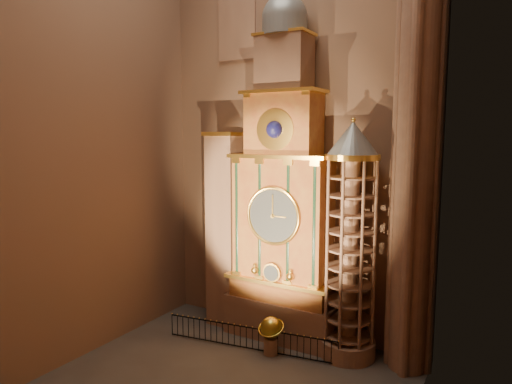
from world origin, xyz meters
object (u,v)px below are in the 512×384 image
Objects in this scene: iron_railing at (249,338)px; stair_turret at (350,243)px; celestial_globe at (271,332)px; portrait_tower at (225,229)px; astronomical_clock at (283,205)px.

stair_turret is at bearing 23.67° from iron_railing.
portrait_tower is at bearing 153.27° from celestial_globe.
stair_turret is (3.50, -0.26, -1.41)m from astronomical_clock.
stair_turret is 6.52m from iron_railing.
celestial_globe is at bearing -152.20° from stair_turret.
portrait_tower is (-3.40, 0.02, -1.53)m from astronomical_clock.
stair_turret is 1.30× the size of iron_railing.
stair_turret reaches higher than celestial_globe.
portrait_tower is 5.74× the size of celestial_globe.
portrait_tower reaches higher than iron_railing.
astronomical_clock is 9.40× the size of celestial_globe.
portrait_tower is 5.90m from celestial_globe.
celestial_globe is (0.40, -1.90, -5.61)m from astronomical_clock.
stair_turret is 5.47m from celestial_globe.
portrait_tower is 0.94× the size of stair_turret.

